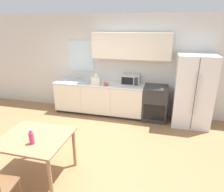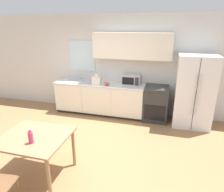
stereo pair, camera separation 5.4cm
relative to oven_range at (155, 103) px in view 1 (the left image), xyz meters
name	(u,v)px [view 1 (the left image)]	position (x,y,z in m)	size (l,w,h in m)	color
ground_plane	(81,152)	(-1.33, -1.89, -0.46)	(12.00, 12.00, 0.00)	#9E7047
wall_back	(113,62)	(-1.23, 0.31, 1.00)	(12.00, 0.38, 2.70)	silver
kitchen_counter	(99,98)	(-1.56, 0.01, 0.00)	(2.51, 0.63, 0.90)	#333333
oven_range	(155,103)	(0.00, 0.00, 0.00)	(0.61, 0.65, 0.91)	#2D2D2D
refrigerator	(193,91)	(0.89, -0.05, 0.43)	(0.88, 0.78, 1.77)	white
kitchen_sink	(79,81)	(-2.16, 0.01, 0.45)	(0.74, 0.38, 0.21)	#B7BABC
microwave	(131,79)	(-0.69, 0.12, 0.57)	(0.48, 0.34, 0.27)	#B7BABC
coffee_mug	(106,84)	(-1.29, -0.21, 0.49)	(0.13, 0.09, 0.10)	#BF4C3F
grocery_bag_0	(96,80)	(-1.59, -0.14, 0.57)	(0.25, 0.22, 0.30)	silver
dining_table	(35,143)	(-1.75, -2.69, 0.20)	(1.06, 0.92, 0.76)	#997551
drink_bottle	(31,138)	(-1.67, -2.86, 0.40)	(0.07, 0.07, 0.24)	#DB386B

